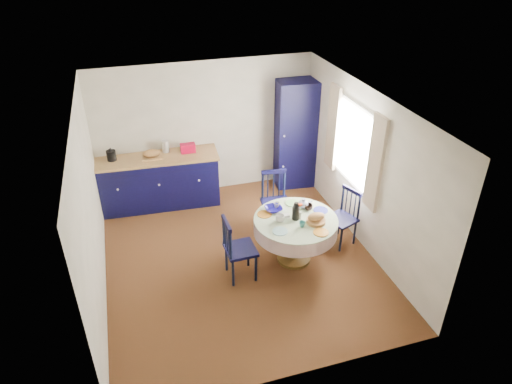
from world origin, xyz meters
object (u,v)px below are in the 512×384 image
at_px(pantry_cabinet, 295,134).
at_px(mug_b, 302,224).
at_px(chair_right, 343,217).
at_px(kitchen_counter, 159,180).
at_px(chair_far, 275,201).
at_px(mug_c, 309,207).
at_px(cobalt_bowl, 274,209).
at_px(chair_left, 238,248).
at_px(mug_a, 280,218).
at_px(dining_table, 296,226).
at_px(mug_d, 277,205).

height_order(pantry_cabinet, mug_b, pantry_cabinet).
bearing_deg(chair_right, kitchen_counter, -148.04).
relative_size(chair_far, mug_c, 8.49).
distance_m(kitchen_counter, pantry_cabinet, 2.69).
xyz_separation_m(kitchen_counter, cobalt_bowl, (1.53, -1.94, 0.29)).
xyz_separation_m(pantry_cabinet, chair_far, (-0.85, -1.35, -0.53)).
height_order(chair_left, mug_c, chair_left).
height_order(pantry_cabinet, mug_a, pantry_cabinet).
bearing_deg(mug_c, cobalt_bowl, 166.39).
bearing_deg(dining_table, cobalt_bowl, 129.23).
relative_size(chair_left, mug_c, 8.32).
bearing_deg(chair_left, mug_d, -58.31).
xyz_separation_m(dining_table, chair_far, (-0.00, 0.93, -0.11)).
xyz_separation_m(pantry_cabinet, dining_table, (-0.85, -2.28, -0.41)).
height_order(mug_b, mug_c, mug_c).
bearing_deg(chair_left, kitchen_counter, 18.07).
relative_size(chair_far, cobalt_bowl, 3.93).
relative_size(chair_right, mug_a, 7.11).
xyz_separation_m(mug_b, mug_c, (0.26, 0.39, 0.01)).
distance_m(mug_b, mug_d, 0.61).
relative_size(dining_table, chair_far, 1.22).
distance_m(dining_table, mug_c, 0.36).
relative_size(chair_right, cobalt_bowl, 3.64).
bearing_deg(chair_far, kitchen_counter, 148.88).
distance_m(mug_a, mug_b, 0.34).
bearing_deg(chair_left, chair_far, -43.19).
distance_m(dining_table, chair_right, 0.93).
distance_m(chair_far, cobalt_bowl, 0.72).
height_order(chair_far, mug_a, chair_far).
relative_size(mug_c, mug_d, 1.24).
bearing_deg(mug_d, kitchen_counter, 130.66).
relative_size(chair_far, mug_a, 7.68).
bearing_deg(pantry_cabinet, kitchen_counter, -173.27).
height_order(kitchen_counter, mug_b, kitchen_counter).
height_order(chair_right, mug_a, chair_right).
bearing_deg(mug_b, mug_d, 107.17).
xyz_separation_m(pantry_cabinet, mug_c, (-0.58, -2.10, -0.24)).
bearing_deg(kitchen_counter, dining_table, -48.01).
distance_m(mug_c, cobalt_bowl, 0.53).
relative_size(pantry_cabinet, chair_far, 2.05).
height_order(chair_far, mug_d, chair_far).
relative_size(pantry_cabinet, cobalt_bowl, 8.04).
bearing_deg(mug_c, chair_far, 109.75).
xyz_separation_m(dining_table, chair_left, (-0.93, -0.12, -0.12)).
distance_m(kitchen_counter, chair_left, 2.51).
bearing_deg(mug_d, chair_right, -8.70).
distance_m(mug_a, mug_d, 0.37).
bearing_deg(chair_far, mug_d, -102.17).
bearing_deg(dining_table, mug_d, 114.94).
bearing_deg(chair_right, mug_b, -85.50).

